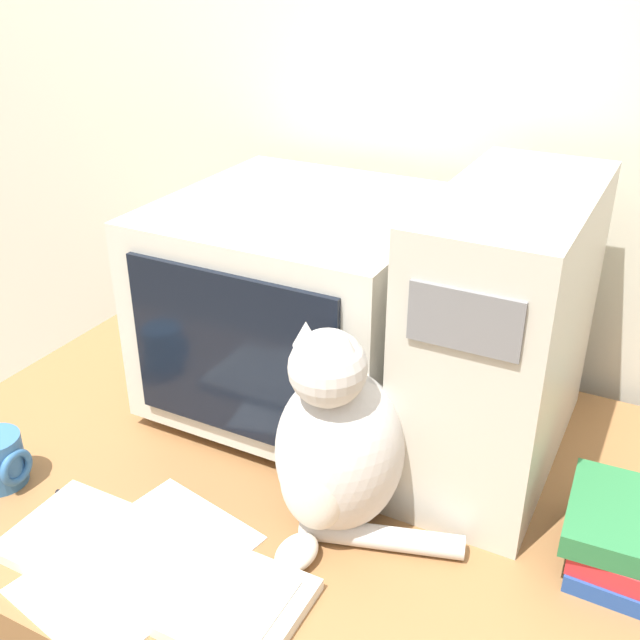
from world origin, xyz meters
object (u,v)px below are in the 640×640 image
at_px(crt_monitor, 303,303).
at_px(cat, 337,447).
at_px(book_stack, 629,538).
at_px(pen, 96,507).
at_px(computer_tower, 503,332).
at_px(keyboard, 151,568).

relative_size(crt_monitor, cat, 1.39).
relative_size(book_stack, pen, 1.21).
height_order(computer_tower, book_stack, computer_tower).
xyz_separation_m(computer_tower, keyboard, (-0.33, -0.48, -0.22)).
distance_m(book_stack, pen, 0.77).
distance_m(crt_monitor, keyboard, 0.52).
bearing_deg(crt_monitor, computer_tower, -0.50).
distance_m(computer_tower, keyboard, 0.62).
height_order(cat, pen, cat).
distance_m(crt_monitor, computer_tower, 0.36).
distance_m(cat, book_stack, 0.41).
height_order(crt_monitor, cat, crt_monitor).
relative_size(keyboard, cat, 1.32).
distance_m(crt_monitor, book_stack, 0.64).
distance_m(cat, pen, 0.39).
bearing_deg(keyboard, cat, 49.40).
bearing_deg(computer_tower, keyboard, -124.43).
bearing_deg(pen, keyboard, -21.93).
bearing_deg(keyboard, crt_monitor, 93.18).
bearing_deg(cat, computer_tower, 66.81).
bearing_deg(crt_monitor, keyboard, -86.82).
relative_size(crt_monitor, keyboard, 1.05).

